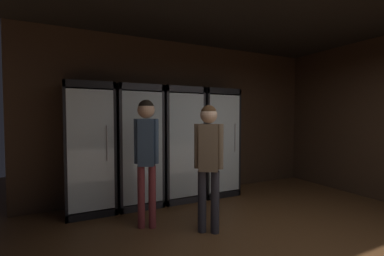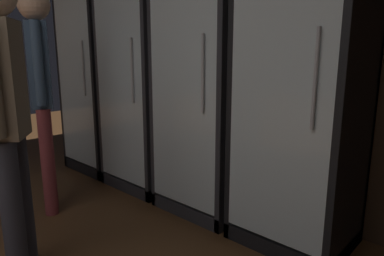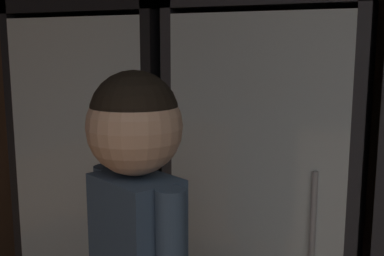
% 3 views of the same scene
% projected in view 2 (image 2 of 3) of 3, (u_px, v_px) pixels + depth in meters
% --- Properties ---
extents(wall_back, '(6.00, 0.06, 2.80)m').
position_uv_depth(wall_back, '(289.00, 24.00, 2.38)').
color(wall_back, '#382619').
rests_on(wall_back, ground).
extents(cooler_far_left, '(0.69, 0.60, 1.94)m').
position_uv_depth(cooler_far_left, '(104.00, 78.00, 3.53)').
color(cooler_far_left, black).
rests_on(cooler_far_left, ground).
extents(cooler_left, '(0.69, 0.60, 1.94)m').
position_uv_depth(cooler_left, '(149.00, 82.00, 3.04)').
color(cooler_left, '#2B2B30').
rests_on(cooler_left, ground).
extents(cooler_center, '(0.69, 0.60, 1.94)m').
position_uv_depth(cooler_center, '(212.00, 88.00, 2.56)').
color(cooler_center, '#2B2B30').
rests_on(cooler_center, ground).
extents(cooler_right, '(0.69, 0.60, 1.94)m').
position_uv_depth(cooler_right, '(305.00, 95.00, 2.07)').
color(cooler_right, black).
rests_on(cooler_right, ground).
extents(shopper_near, '(0.29, 0.22, 1.66)m').
position_uv_depth(shopper_near, '(40.00, 71.00, 2.43)').
color(shopper_near, brown).
rests_on(shopper_near, ground).
extents(shopper_far, '(0.31, 0.27, 1.58)m').
position_uv_depth(shopper_far, '(5.00, 98.00, 1.69)').
color(shopper_far, '#2D2D38').
rests_on(shopper_far, ground).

